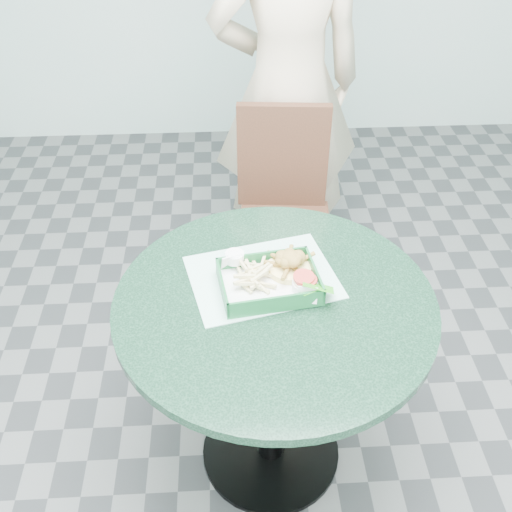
{
  "coord_description": "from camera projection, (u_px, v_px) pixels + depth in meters",
  "views": [
    {
      "loc": [
        -0.12,
        -1.24,
        1.95
      ],
      "look_at": [
        -0.05,
        0.1,
        0.85
      ],
      "focal_mm": 42.0,
      "sensor_mm": 36.0,
      "label": 1
    }
  ],
  "objects": [
    {
      "name": "sauce_ramekin",
      "position": [
        240.0,
        259.0,
        1.8
      ],
      "size": [
        0.06,
        0.06,
        0.03
      ],
      "rotation": [
        0.0,
        0.0,
        0.34
      ],
      "color": "white",
      "rests_on": "food_basket"
    },
    {
      "name": "floor",
      "position": [
        271.0,
        452.0,
        2.19
      ],
      "size": [
        4.0,
        5.0,
        0.02
      ],
      "primitive_type": "cube",
      "color": "#303335",
      "rests_on": "ground"
    },
    {
      "name": "garnish_cup",
      "position": [
        307.0,
        293.0,
        1.7
      ],
      "size": [
        0.11,
        0.11,
        0.04
      ],
      "rotation": [
        0.0,
        0.0,
        -0.28
      ],
      "color": "white",
      "rests_on": "food_basket"
    },
    {
      "name": "dining_chair",
      "position": [
        284.0,
        203.0,
        2.5
      ],
      "size": [
        0.38,
        0.38,
        0.93
      ],
      "rotation": [
        0.0,
        0.0,
        -0.09
      ],
      "color": "#5B2D1C",
      "rests_on": "floor"
    },
    {
      "name": "cafe_table",
      "position": [
        274.0,
        344.0,
        1.83
      ],
      "size": [
        0.93,
        0.93,
        0.75
      ],
      "color": "black",
      "rests_on": "floor"
    },
    {
      "name": "diner_person",
      "position": [
        289.0,
        42.0,
        2.38
      ],
      "size": [
        0.87,
        0.64,
        2.19
      ],
      "primitive_type": "imported",
      "rotation": [
        0.0,
        0.0,
        3.29
      ],
      "color": "beige",
      "rests_on": "floor"
    },
    {
      "name": "fries_pile",
      "position": [
        254.0,
        277.0,
        1.75
      ],
      "size": [
        0.11,
        0.12,
        0.04
      ],
      "primitive_type": null,
      "rotation": [
        0.0,
        0.0,
        -0.06
      ],
      "color": "beige",
      "rests_on": "food_basket"
    },
    {
      "name": "food_basket",
      "position": [
        269.0,
        290.0,
        1.74
      ],
      "size": [
        0.28,
        0.2,
        0.06
      ],
      "rotation": [
        0.0,
        0.0,
        0.15
      ],
      "color": "#176130",
      "rests_on": "placemat"
    },
    {
      "name": "placemat",
      "position": [
        262.0,
        282.0,
        1.79
      ],
      "size": [
        0.48,
        0.41,
        0.0
      ],
      "primitive_type": "cube",
      "rotation": [
        0.0,
        0.0,
        0.23
      ],
      "color": "#A9DFCF",
      "rests_on": "cafe_table"
    },
    {
      "name": "crab_sandwich",
      "position": [
        293.0,
        269.0,
        1.76
      ],
      "size": [
        0.13,
        0.13,
        0.08
      ],
      "rotation": [
        0.0,
        0.0,
        0.25
      ],
      "color": "#ECD27B",
      "rests_on": "food_basket"
    }
  ]
}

